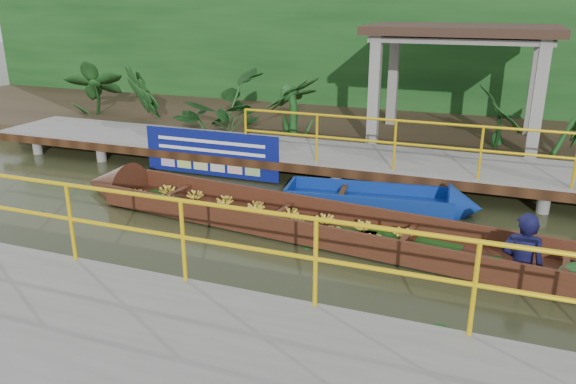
% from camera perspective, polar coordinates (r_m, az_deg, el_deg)
% --- Properties ---
extents(ground, '(80.00, 80.00, 0.00)m').
position_cam_1_polar(ground, '(9.84, -5.11, -3.69)').
color(ground, '#2D3018').
rests_on(ground, ground).
extents(land_strip, '(30.00, 8.00, 0.45)m').
position_cam_1_polar(land_strip, '(16.54, 6.22, 6.47)').
color(land_strip, '#2E2417').
rests_on(land_strip, ground).
extents(far_dock, '(16.00, 2.06, 1.66)m').
position_cam_1_polar(far_dock, '(12.68, 1.62, 3.89)').
color(far_dock, slate).
rests_on(far_dock, ground).
extents(near_dock, '(18.00, 2.40, 1.73)m').
position_cam_1_polar(near_dock, '(6.07, -14.20, -16.68)').
color(near_dock, slate).
rests_on(near_dock, ground).
extents(pavilion, '(4.40, 3.00, 3.00)m').
position_cam_1_polar(pavilion, '(14.51, 17.22, 14.37)').
color(pavilion, slate).
rests_on(pavilion, ground).
extents(foliage_backdrop, '(30.00, 0.80, 4.00)m').
position_cam_1_polar(foliage_backdrop, '(18.67, 8.44, 13.32)').
color(foliage_backdrop, '#123A14').
rests_on(foliage_backdrop, ground).
extents(vendor_boat, '(11.34, 2.34, 2.20)m').
position_cam_1_polar(vendor_boat, '(9.30, 6.38, -3.65)').
color(vendor_boat, '#371D0F').
rests_on(vendor_boat, ground).
extents(moored_blue_boat, '(3.73, 1.38, 0.87)m').
position_cam_1_polar(moored_blue_boat, '(10.75, 12.84, -1.22)').
color(moored_blue_boat, navy).
rests_on(moored_blue_boat, ground).
extents(blue_banner, '(3.24, 0.04, 1.01)m').
position_cam_1_polar(blue_banner, '(12.55, -7.85, 3.92)').
color(blue_banner, navy).
rests_on(blue_banner, ground).
extents(tropical_plants, '(14.24, 1.24, 1.55)m').
position_cam_1_polar(tropical_plants, '(14.64, -0.41, 8.94)').
color(tropical_plants, '#123A14').
rests_on(tropical_plants, ground).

